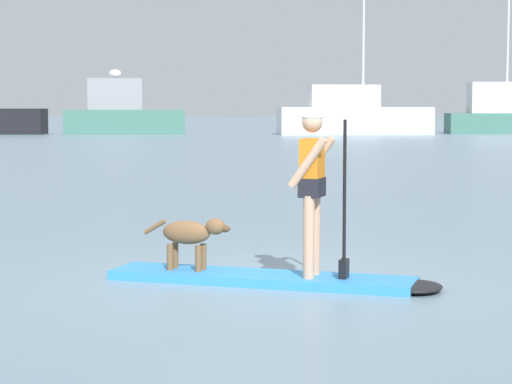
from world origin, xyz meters
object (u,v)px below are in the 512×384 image
moored_boat_center (122,113)px  moored_boat_starboard (498,114)px  moored_boat_far_port (353,115)px  dog (191,235)px  paddleboard (281,279)px  person_paddler (313,181)px

moored_boat_center → moored_boat_starboard: 28.39m
moored_boat_far_port → moored_boat_starboard: (11.42, 1.74, 0.03)m
moored_boat_center → moored_boat_far_port: bearing=-2.9°
dog → moored_boat_starboard: size_ratio=0.10×
moored_boat_far_port → paddleboard: bearing=-99.5°
paddleboard → moored_boat_far_port: bearing=80.5°
moored_boat_center → moored_boat_far_port: 16.98m
dog → moored_boat_far_port: 61.12m
paddleboard → moored_boat_far_port: moored_boat_far_port is taller
paddleboard → moored_boat_starboard: moored_boat_starboard is taller
moored_boat_far_port → dog: bearing=-100.4°
moored_boat_far_port → moored_boat_starboard: bearing=8.6°
moored_boat_starboard → dog: bearing=-110.0°
paddleboard → moored_boat_far_port: 61.32m
paddleboard → moored_boat_center: 61.72m
paddleboard → dog: bearing=159.5°
moored_boat_center → moored_boat_starboard: bearing=1.8°
person_paddler → moored_boat_starboard: 65.83m
dog → paddleboard: bearing=-20.5°
person_paddler → moored_boat_center: 61.87m
paddleboard → person_paddler: 1.12m
moored_boat_starboard → moored_boat_center: bearing=-178.2°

